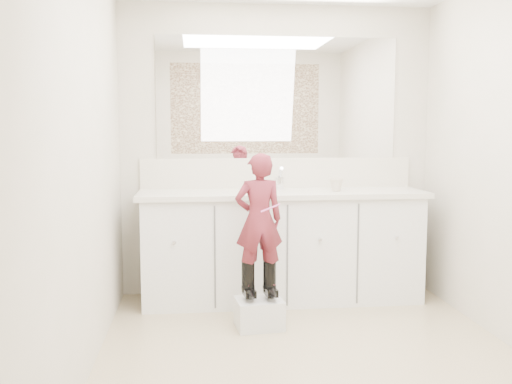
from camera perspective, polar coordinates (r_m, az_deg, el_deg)
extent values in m
plane|color=#987F63|center=(3.60, 5.66, -16.30)|extent=(3.00, 3.00, 0.00)
plane|color=#BDB8A2|center=(4.81, 2.13, 4.13)|extent=(2.60, 0.00, 2.60)
plane|color=#BDB8A2|center=(1.89, 15.44, 0.49)|extent=(2.60, 0.00, 2.60)
plane|color=#BDB8A2|center=(3.31, -16.71, 2.87)|extent=(0.00, 3.00, 3.00)
cube|color=silver|center=(4.63, 2.59, -5.63)|extent=(2.20, 0.55, 0.85)
cube|color=beige|center=(4.54, 2.65, -0.17)|extent=(2.28, 0.58, 0.04)
cube|color=beige|center=(4.80, 2.15, 1.92)|extent=(2.28, 0.03, 0.25)
cube|color=white|center=(4.80, 2.18, 9.39)|extent=(2.00, 0.02, 1.00)
cube|color=#472819|center=(1.91, 15.73, 14.06)|extent=(2.00, 0.01, 1.20)
cylinder|color=silver|center=(4.70, 2.34, 0.91)|extent=(0.08, 0.08, 0.10)
imported|color=beige|center=(4.58, 8.02, 0.74)|extent=(0.13, 0.13, 0.10)
imported|color=silver|center=(4.49, 0.20, 1.27)|extent=(0.10, 0.10, 0.20)
cube|color=silver|center=(4.07, 0.31, -12.05)|extent=(0.34, 0.30, 0.20)
imported|color=#A4323B|center=(3.93, 0.29, -2.78)|extent=(0.36, 0.25, 0.92)
cylinder|color=pink|center=(3.85, 1.46, -1.61)|extent=(0.14, 0.03, 0.06)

